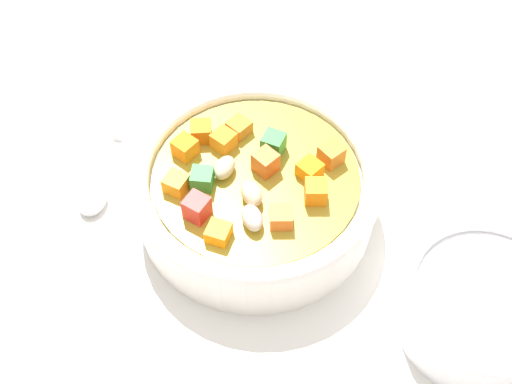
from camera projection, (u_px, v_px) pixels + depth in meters
The scene contains 4 objects.
ground_plane at pixel (256, 217), 53.96cm from camera, with size 140.00×140.00×2.00cm, color silver.
soup_bowl_main at pixel (256, 189), 50.79cm from camera, with size 19.22×19.22×6.43cm.
spoon at pixel (119, 130), 57.75cm from camera, with size 15.38×17.62×1.09cm.
side_bowl_small at pixel (485, 305), 45.43cm from camera, with size 12.21×12.21×4.60cm.
Camera 1 is at (-23.12, 19.78, 43.61)cm, focal length 45.72 mm.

